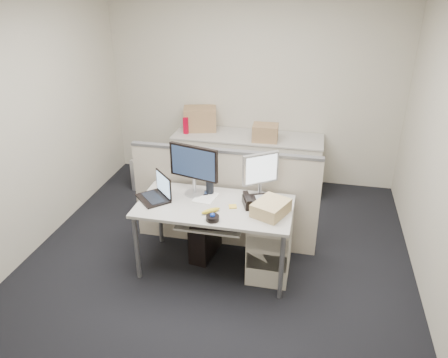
% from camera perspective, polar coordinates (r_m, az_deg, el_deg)
% --- Properties ---
extents(floor, '(4.00, 4.50, 0.01)m').
position_cam_1_polar(floor, '(4.62, -1.17, -11.38)').
color(floor, black).
rests_on(floor, ground).
extents(wall_back, '(4.00, 0.02, 2.70)m').
position_cam_1_polar(wall_back, '(6.06, 3.80, 12.09)').
color(wall_back, beige).
rests_on(wall_back, ground).
extents(wall_front, '(4.00, 0.02, 2.70)m').
position_cam_1_polar(wall_front, '(2.15, -16.39, -17.80)').
color(wall_front, beige).
rests_on(wall_front, ground).
extents(wall_left, '(0.02, 4.50, 2.70)m').
position_cam_1_polar(wall_left, '(4.81, -25.32, 5.91)').
color(wall_left, beige).
rests_on(wall_left, ground).
extents(desk, '(1.50, 0.75, 0.73)m').
position_cam_1_polar(desk, '(4.25, -1.25, -4.18)').
color(desk, '#AEAAA2').
rests_on(desk, floor).
extents(keyboard_tray, '(0.62, 0.32, 0.02)m').
position_cam_1_polar(keyboard_tray, '(4.12, -1.83, -5.94)').
color(keyboard_tray, '#AEAAA2').
rests_on(keyboard_tray, desk).
extents(drawer_pedestal, '(0.40, 0.55, 0.65)m').
position_cam_1_polar(drawer_pedestal, '(4.39, 6.02, -8.45)').
color(drawer_pedestal, beige).
rests_on(drawer_pedestal, floor).
extents(cubicle_partition, '(2.00, 0.06, 1.10)m').
position_cam_1_polar(cubicle_partition, '(4.68, 0.05, -2.72)').
color(cubicle_partition, '#B1A793').
rests_on(cubicle_partition, floor).
extents(back_counter, '(2.00, 0.60, 0.72)m').
position_cam_1_polar(back_counter, '(6.08, 3.05, 2.28)').
color(back_counter, beige).
rests_on(back_counter, floor).
extents(monitor_main, '(0.56, 0.33, 0.52)m').
position_cam_1_polar(monitor_main, '(4.31, -3.96, 1.12)').
color(monitor_main, black).
rests_on(monitor_main, desk).
extents(monitor_small, '(0.41, 0.37, 0.46)m').
position_cam_1_polar(monitor_small, '(4.28, 4.77, 0.41)').
color(monitor_small, '#B7B7BC').
rests_on(monitor_small, desk).
extents(laptop, '(0.41, 0.41, 0.25)m').
position_cam_1_polar(laptop, '(4.31, -9.37, -1.19)').
color(laptop, black).
rests_on(laptop, desk).
extents(trackball, '(0.15, 0.15, 0.05)m').
position_cam_1_polar(trackball, '(3.96, -1.51, -5.13)').
color(trackball, black).
rests_on(trackball, desk).
extents(desk_phone, '(0.30, 0.27, 0.08)m').
position_cam_1_polar(desk_phone, '(4.20, 4.22, -2.99)').
color(desk_phone, black).
rests_on(desk_phone, desk).
extents(paper_stack, '(0.23, 0.28, 0.01)m').
position_cam_1_polar(paper_stack, '(4.34, -2.42, -2.42)').
color(paper_stack, white).
rests_on(paper_stack, desk).
extents(sticky_pad, '(0.09, 0.09, 0.01)m').
position_cam_1_polar(sticky_pad, '(4.18, 1.15, -3.61)').
color(sticky_pad, gold).
rests_on(sticky_pad, desk).
extents(travel_mug, '(0.10, 0.10, 0.17)m').
position_cam_1_polar(travel_mug, '(4.39, -1.86, -0.93)').
color(travel_mug, black).
rests_on(travel_mug, desk).
extents(banana, '(0.18, 0.16, 0.04)m').
position_cam_1_polar(banana, '(4.08, -1.75, -4.16)').
color(banana, gold).
rests_on(banana, desk).
extents(cellphone, '(0.09, 0.11, 0.01)m').
position_cam_1_polar(cellphone, '(4.42, -2.54, -1.88)').
color(cellphone, black).
rests_on(cellphone, desk).
extents(manila_folders, '(0.37, 0.41, 0.13)m').
position_cam_1_polar(manila_folders, '(4.06, 6.15, -3.78)').
color(manila_folders, tan).
rests_on(manila_folders, desk).
extents(keyboard, '(0.45, 0.20, 0.02)m').
position_cam_1_polar(keyboard, '(4.07, -1.28, -6.04)').
color(keyboard, black).
rests_on(keyboard, keyboard_tray).
extents(pc_tower_desk, '(0.26, 0.50, 0.45)m').
position_cam_1_polar(pc_tower_desk, '(4.68, -2.42, -7.45)').
color(pc_tower_desk, black).
rests_on(pc_tower_desk, floor).
extents(pc_tower_spare_dark, '(0.21, 0.45, 0.41)m').
position_cam_1_polar(pc_tower_spare_dark, '(6.23, -10.01, 0.97)').
color(pc_tower_spare_dark, black).
rests_on(pc_tower_spare_dark, floor).
extents(pc_tower_spare_silver, '(0.31, 0.51, 0.45)m').
position_cam_1_polar(pc_tower_spare_silver, '(6.22, -10.03, 1.12)').
color(pc_tower_spare_silver, '#B7B7BC').
rests_on(pc_tower_spare_silver, floor).
extents(cardboard_box_left, '(0.51, 0.43, 0.33)m').
position_cam_1_polar(cardboard_box_left, '(6.14, -3.15, 7.79)').
color(cardboard_box_left, '#906C4C').
rests_on(cardboard_box_left, back_counter).
extents(cardboard_box_right, '(0.34, 0.27, 0.24)m').
position_cam_1_polar(cardboard_box_right, '(5.76, 5.41, 5.95)').
color(cardboard_box_right, '#906C4C').
rests_on(cardboard_box_right, back_counter).
extents(red_binder, '(0.10, 0.27, 0.25)m').
position_cam_1_polar(red_binder, '(6.09, -4.57, 7.19)').
color(red_binder, '#A4001B').
rests_on(red_binder, back_counter).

